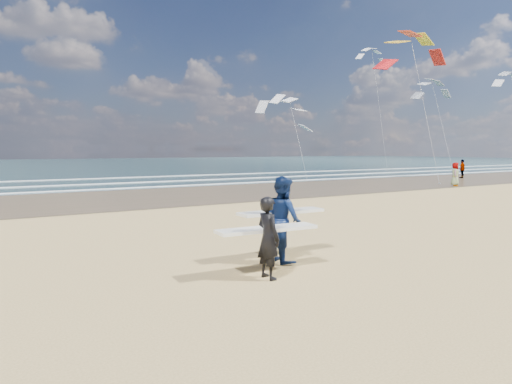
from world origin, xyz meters
TOP-DOWN VIEW (x-y plane):
  - wet_sand_strip at (20.00, 18.00)m, footprint 220.00×12.00m
  - ocean at (20.00, 72.00)m, footprint 220.00×100.00m
  - foam_breakers at (20.00, 28.10)m, footprint 220.00×11.70m
  - surfer_near at (0.32, 0.55)m, footprint 2.23×1.01m
  - surfer_far at (1.38, 1.52)m, footprint 2.21×1.16m
  - beachgoer_0 at (24.28, 12.87)m, footprint 0.97×0.89m
  - beachgoer_1 at (32.60, 17.91)m, footprint 1.05×0.60m
  - kite_0 at (25.57, 17.29)m, footprint 7.61×4.94m
  - kite_1 at (19.76, 25.73)m, footprint 6.09×4.77m
  - kite_2 at (39.97, 25.92)m, footprint 6.02×4.76m
  - kite_5 at (37.99, 33.13)m, footprint 4.63×4.61m

SIDE VIEW (x-z plane):
  - wet_sand_strip at x=20.00m, z-range 0.00..0.01m
  - ocean at x=20.00m, z-range 0.00..0.02m
  - foam_breakers at x=20.00m, z-range 0.02..0.08m
  - beachgoer_0 at x=24.28m, z-range 0.00..1.67m
  - beachgoer_1 at x=32.60m, z-range 0.00..1.68m
  - surfer_near at x=0.32m, z-range 0.02..1.68m
  - surfer_far at x=1.38m, z-range 0.01..2.00m
  - kite_1 at x=19.76m, z-range 0.56..8.81m
  - kite_2 at x=39.97m, z-range 0.68..12.38m
  - kite_0 at x=25.57m, z-range 1.43..14.80m
  - kite_5 at x=37.99m, z-range 0.23..16.34m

